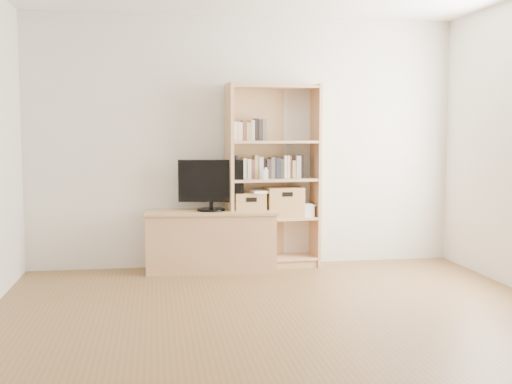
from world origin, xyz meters
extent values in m
cube|color=brown|center=(0.00, 0.00, 0.00)|extent=(4.50, 5.00, 0.01)
cube|color=silver|center=(0.00, 2.50, 1.30)|extent=(4.50, 0.02, 2.60)
cube|color=silver|center=(0.00, -2.50, 1.30)|extent=(4.50, 0.02, 2.60)
cube|color=tan|center=(-0.38, 2.26, 0.30)|extent=(1.32, 0.59, 0.59)
cube|color=tan|center=(0.27, 2.33, 0.95)|extent=(0.97, 0.41, 1.90)
cube|color=black|center=(-0.38, 2.26, 0.88)|extent=(0.66, 0.16, 0.52)
cube|color=#544E48|center=(0.27, 2.35, 1.05)|extent=(0.88, 0.26, 0.23)
cube|color=#544E48|center=(0.06, 2.34, 1.43)|extent=(0.43, 0.18, 0.22)
cube|color=white|center=(0.17, 2.22, 0.98)|extent=(0.05, 0.04, 0.10)
cube|color=#AD804E|center=(0.02, 2.31, 0.66)|extent=(0.32, 0.27, 0.26)
cube|color=#AD804E|center=(0.38, 2.33, 0.68)|extent=(0.39, 0.33, 0.31)
cube|color=white|center=(0.18, 2.30, 0.80)|extent=(0.37, 0.30, 0.03)
cube|color=beige|center=(0.60, 2.35, 0.59)|extent=(0.19, 0.26, 0.11)
camera|label=1|loc=(-0.94, -4.18, 1.42)|focal=45.00mm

